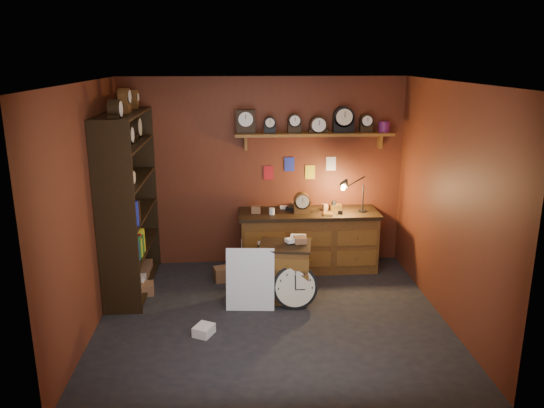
{
  "coord_description": "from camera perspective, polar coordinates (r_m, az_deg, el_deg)",
  "views": [
    {
      "loc": [
        -0.37,
        -5.63,
        2.96
      ],
      "look_at": [
        0.03,
        0.35,
        1.29
      ],
      "focal_mm": 35.0,
      "sensor_mm": 36.0,
      "label": 1
    }
  ],
  "objects": [
    {
      "name": "low_cabinet",
      "position": [
        6.69,
        1.4,
        -6.98
      ],
      "size": [
        0.71,
        0.63,
        0.81
      ],
      "rotation": [
        0.0,
        0.0,
        -0.16
      ],
      "color": "brown",
      "rests_on": "ground"
    },
    {
      "name": "big_round_clock",
      "position": [
        6.5,
        2.49,
        -8.89
      ],
      "size": [
        0.55,
        0.17,
        0.55
      ],
      "color": "black",
      "rests_on": "ground"
    },
    {
      "name": "floor_box_b",
      "position": [
        6.03,
        -7.34,
        -13.32
      ],
      "size": [
        0.26,
        0.28,
        0.11
      ],
      "primitive_type": "cube",
      "rotation": [
        0.0,
        0.0,
        -0.47
      ],
      "color": "white",
      "rests_on": "ground"
    },
    {
      "name": "white_panel",
      "position": [
        6.59,
        -2.32,
        -11.1
      ],
      "size": [
        0.59,
        0.21,
        0.77
      ],
      "primitive_type": "cube",
      "rotation": [
        -0.17,
        0.0,
        -0.08
      ],
      "color": "silver",
      "rests_on": "ground"
    },
    {
      "name": "floor",
      "position": [
        6.37,
        -0.02,
        -12.09
      ],
      "size": [
        4.0,
        4.0,
        0.0
      ],
      "primitive_type": "plane",
      "color": "black",
      "rests_on": "ground"
    },
    {
      "name": "floor_box_a",
      "position": [
        7.1,
        -13.58,
        -8.85
      ],
      "size": [
        0.26,
        0.23,
        0.15
      ],
      "primitive_type": "cube",
      "rotation": [
        0.0,
        0.0,
        0.11
      ],
      "color": "brown",
      "rests_on": "ground"
    },
    {
      "name": "floor_box_c",
      "position": [
        7.33,
        -5.23,
        -7.5
      ],
      "size": [
        0.29,
        0.26,
        0.19
      ],
      "primitive_type": "cube",
      "rotation": [
        0.0,
        0.0,
        0.23
      ],
      "color": "brown",
      "rests_on": "ground"
    },
    {
      "name": "shelving_unit",
      "position": [
        6.97,
        -15.43,
        0.86
      ],
      "size": [
        0.47,
        1.6,
        2.58
      ],
      "color": "black",
      "rests_on": "ground"
    },
    {
      "name": "room_shell",
      "position": [
        5.88,
        0.34,
        3.44
      ],
      "size": [
        4.02,
        3.62,
        2.71
      ],
      "color": "#5F2916",
      "rests_on": "ground"
    },
    {
      "name": "mini_fridge",
      "position": [
        7.53,
        -0.77,
        -5.34
      ],
      "size": [
        0.67,
        0.69,
        0.54
      ],
      "rotation": [
        0.0,
        0.0,
        -0.37
      ],
      "color": "silver",
      "rests_on": "ground"
    },
    {
      "name": "workbench",
      "position": [
        7.59,
        3.95,
        -3.56
      ],
      "size": [
        1.97,
        0.66,
        1.36
      ],
      "color": "brown",
      "rests_on": "ground"
    }
  ]
}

